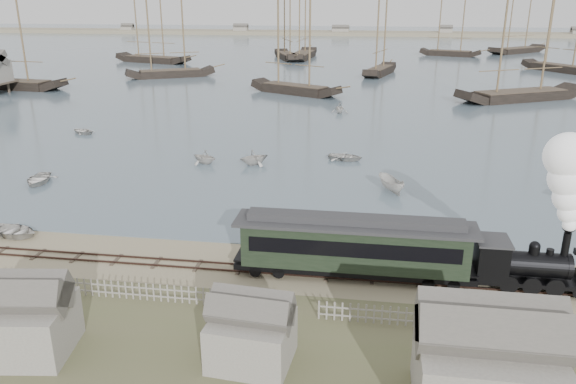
# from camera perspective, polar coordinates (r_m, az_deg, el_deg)

# --- Properties ---
(ground) EXTENTS (600.00, 600.00, 0.00)m
(ground) POSITION_cam_1_polar(r_m,az_deg,el_deg) (40.59, -2.88, -6.64)
(ground) COLOR tan
(ground) RESTS_ON ground
(harbor_water) EXTENTS (600.00, 336.00, 0.06)m
(harbor_water) POSITION_cam_1_polar(r_m,az_deg,el_deg) (206.65, 6.76, 14.18)
(harbor_water) COLOR #4C616D
(harbor_water) RESTS_ON ground
(rail_track) EXTENTS (120.00, 1.80, 0.16)m
(rail_track) POSITION_cam_1_polar(r_m,az_deg,el_deg) (38.82, -3.47, -7.86)
(rail_track) COLOR #37241E
(rail_track) RESTS_ON ground
(picket_fence_west) EXTENTS (19.00, 0.10, 1.20)m
(picket_fence_west) POSITION_cam_1_polar(r_m,az_deg,el_deg) (36.55, -15.34, -10.48)
(picket_fence_west) COLOR gray
(picket_fence_west) RESTS_ON ground
(picket_fence_east) EXTENTS (15.00, 0.10, 1.20)m
(picket_fence_east) POSITION_cam_1_polar(r_m,az_deg,el_deg) (33.71, 16.29, -13.30)
(picket_fence_east) COLOR gray
(picket_fence_east) RESTS_ON ground
(shed_left) EXTENTS (5.00, 4.00, 4.10)m
(shed_left) POSITION_cam_1_polar(r_m,az_deg,el_deg) (33.72, -25.14, -14.47)
(shed_left) COLOR gray
(shed_left) RESTS_ON ground
(shed_mid) EXTENTS (4.00, 3.50, 3.60)m
(shed_mid) POSITION_cam_1_polar(r_m,az_deg,el_deg) (30.12, -3.69, -16.78)
(shed_mid) COLOR gray
(shed_mid) RESTS_ON ground
(far_spit) EXTENTS (500.00, 20.00, 1.80)m
(far_spit) POSITION_cam_1_polar(r_m,az_deg,el_deg) (286.41, 7.42, 15.52)
(far_spit) COLOR gray
(far_spit) RESTS_ON ground
(locomotive) EXTENTS (7.88, 2.94, 9.82)m
(locomotive) POSITION_cam_1_polar(r_m,az_deg,el_deg) (37.99, 25.56, -3.03)
(locomotive) COLOR black
(locomotive) RESTS_ON ground
(passenger_coach) EXTENTS (15.64, 3.02, 3.80)m
(passenger_coach) POSITION_cam_1_polar(r_m,az_deg,el_deg) (37.07, 6.70, -5.31)
(passenger_coach) COLOR black
(passenger_coach) RESTS_ON ground
(beached_dinghy) EXTENTS (3.82, 4.75, 0.87)m
(beached_dinghy) POSITION_cam_1_polar(r_m,az_deg,el_deg) (48.78, -26.11, -3.56)
(beached_dinghy) COLOR beige
(beached_dinghy) RESTS_ON ground
(rowboat_0) EXTENTS (4.63, 3.68, 0.86)m
(rowboat_0) POSITION_cam_1_polar(r_m,az_deg,el_deg) (61.28, -24.06, 1.20)
(rowboat_0) COLOR beige
(rowboat_0) RESTS_ON harbor_water
(rowboat_1) EXTENTS (4.35, 4.43, 1.77)m
(rowboat_1) POSITION_cam_1_polar(r_m,az_deg,el_deg) (62.23, -3.47, 3.57)
(rowboat_1) COLOR beige
(rowboat_1) RESTS_ON harbor_water
(rowboat_2) EXTENTS (3.95, 3.14, 1.45)m
(rowboat_2) POSITION_cam_1_polar(r_m,az_deg,el_deg) (54.36, 10.38, 0.78)
(rowboat_2) COLOR beige
(rowboat_2) RESTS_ON harbor_water
(rowboat_3) EXTENTS (3.42, 4.33, 0.81)m
(rowboat_3) POSITION_cam_1_polar(r_m,az_deg,el_deg) (64.34, 5.85, 3.59)
(rowboat_3) COLOR beige
(rowboat_3) RESTS_ON harbor_water
(rowboat_4) EXTENTS (4.27, 4.44, 1.80)m
(rowboat_4) POSITION_cam_1_polar(r_m,az_deg,el_deg) (57.83, 27.04, 0.24)
(rowboat_4) COLOR beige
(rowboat_4) RESTS_ON harbor_water
(rowboat_6) EXTENTS (3.74, 4.18, 0.71)m
(rowboat_6) POSITION_cam_1_polar(r_m,az_deg,el_deg) (81.88, -20.19, 5.86)
(rowboat_6) COLOR beige
(rowboat_6) RESTS_ON harbor_water
(rowboat_7) EXTENTS (3.23, 2.84, 1.62)m
(rowboat_7) POSITION_cam_1_polar(r_m,az_deg,el_deg) (91.19, 5.27, 8.50)
(rowboat_7) COLOR beige
(rowboat_7) RESTS_ON harbor_water
(rowboat_8) EXTENTS (3.65, 3.87, 1.62)m
(rowboat_8) POSITION_cam_1_polar(r_m,az_deg,el_deg) (63.25, -8.48, 3.58)
(rowboat_8) COLOR beige
(rowboat_8) RESTS_ON harbor_water
(schooner_0) EXTENTS (23.62, 7.45, 20.00)m
(schooner_0) POSITION_cam_1_polar(r_m,az_deg,el_deg) (127.62, -26.88, 13.80)
(schooner_0) COLOR black
(schooner_0) RESTS_ON harbor_water
(schooner_1) EXTENTS (19.87, 13.70, 20.00)m
(schooner_1) POSITION_cam_1_polar(r_m,az_deg,el_deg) (134.64, -12.11, 15.56)
(schooner_1) COLOR black
(schooner_1) RESTS_ON harbor_water
(schooner_2) EXTENTS (18.88, 12.91, 20.00)m
(schooner_2) POSITION_cam_1_polar(r_m,az_deg,el_deg) (108.46, 0.74, 15.18)
(schooner_2) COLOR black
(schooner_2) RESTS_ON harbor_water
(schooner_3) EXTENTS (8.79, 18.67, 20.00)m
(schooner_3) POSITION_cam_1_polar(r_m,az_deg,el_deg) (138.17, 9.52, 15.80)
(schooner_3) COLOR black
(schooner_3) RESTS_ON harbor_water
(schooner_4) EXTENTS (24.94, 17.16, 20.00)m
(schooner_4) POSITION_cam_1_polar(r_m,az_deg,el_deg) (109.69, 23.16, 13.74)
(schooner_4) COLOR black
(schooner_4) RESTS_ON harbor_water
(schooner_5) EXTENTS (15.70, 19.60, 20.00)m
(schooner_5) POSITION_cam_1_polar(r_m,az_deg,el_deg) (157.46, 26.36, 14.53)
(schooner_5) COLOR black
(schooner_5) RESTS_ON harbor_water
(schooner_6) EXTENTS (24.03, 12.39, 20.00)m
(schooner_6) POSITION_cam_1_polar(r_m,az_deg,el_deg) (167.40, -13.82, 16.07)
(schooner_6) COLOR black
(schooner_6) RESTS_ON harbor_water
(schooner_7) EXTENTS (7.13, 25.36, 20.00)m
(schooner_7) POSITION_cam_1_polar(r_m,az_deg,el_deg) (174.46, 1.51, 16.70)
(schooner_7) COLOR black
(schooner_7) RESTS_ON harbor_water
(schooner_8) EXTENTS (18.88, 10.21, 20.00)m
(schooner_8) POSITION_cam_1_polar(r_m,az_deg,el_deg) (188.22, 16.38, 16.15)
(schooner_8) COLOR black
(schooner_8) RESTS_ON harbor_water
(schooner_9) EXTENTS (22.01, 20.93, 20.00)m
(schooner_9) POSITION_cam_1_polar(r_m,az_deg,el_deg) (205.96, 22.55, 15.70)
(schooner_9) COLOR black
(schooner_9) RESTS_ON harbor_water
(schooner_10) EXTENTS (11.91, 21.32, 20.00)m
(schooner_10) POSITION_cam_1_polar(r_m,az_deg,el_deg) (172.03, -0.05, 16.67)
(schooner_10) COLOR black
(schooner_10) RESTS_ON harbor_water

